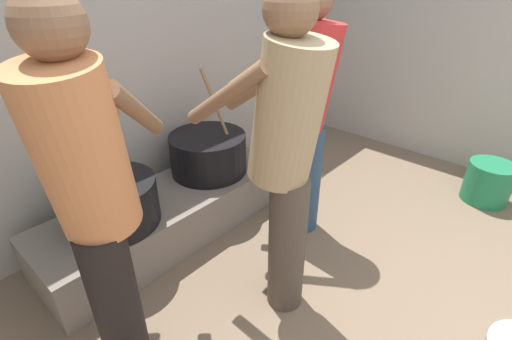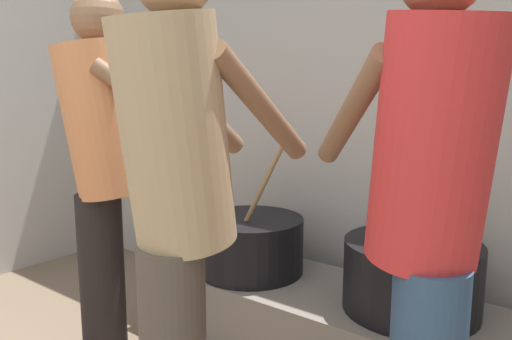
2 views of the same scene
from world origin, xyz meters
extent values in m
cube|color=#ADA8A0|center=(0.00, 2.58, 1.09)|extent=(5.17, 0.20, 2.17)
cube|color=slate|center=(-0.13, 2.06, 0.17)|extent=(1.81, 0.60, 0.33)
cylinder|color=black|center=(0.28, 2.10, 0.48)|extent=(0.57, 0.57, 0.30)
cylinder|color=#937047|center=(0.38, 2.10, 0.83)|extent=(0.06, 0.25, 0.51)
cylinder|color=black|center=(-0.54, 2.04, 0.47)|extent=(0.54, 0.54, 0.28)
cylinder|color=#937047|center=(-0.44, 2.04, 0.81)|extent=(0.23, 0.16, 0.51)
cylinder|color=#4C4238|center=(-0.08, 1.08, 0.40)|extent=(0.20, 0.20, 0.81)
cylinder|color=tan|center=(-0.08, 1.11, 1.13)|extent=(0.32, 0.40, 0.69)
sphere|color=brown|center=(-0.08, 1.12, 1.56)|extent=(0.22, 0.22, 0.22)
cylinder|color=brown|center=(0.04, 1.36, 1.20)|extent=(0.10, 0.49, 0.37)
cylinder|color=brown|center=(-0.23, 1.35, 1.20)|extent=(0.10, 0.49, 0.37)
cylinder|color=navy|center=(0.57, 1.41, 0.40)|extent=(0.20, 0.20, 0.80)
cylinder|color=red|center=(0.55, 1.43, 1.12)|extent=(0.49, 0.48, 0.68)
sphere|color=brown|center=(0.54, 1.43, 1.54)|extent=(0.22, 0.22, 0.22)
cylinder|color=brown|center=(0.46, 1.69, 1.19)|extent=(0.40, 0.38, 0.37)
cylinder|color=brown|center=(0.28, 1.49, 1.19)|extent=(0.40, 0.38, 0.37)
cylinder|color=black|center=(-0.89, 1.40, 0.40)|extent=(0.20, 0.20, 0.80)
cylinder|color=#D17F4C|center=(-0.87, 1.42, 1.13)|extent=(0.49, 0.48, 0.68)
sphere|color=brown|center=(-0.86, 1.42, 1.55)|extent=(0.22, 0.22, 0.22)
cylinder|color=brown|center=(-0.59, 1.48, 1.20)|extent=(0.41, 0.37, 0.37)
cylinder|color=brown|center=(-0.77, 1.68, 1.20)|extent=(0.41, 0.37, 0.37)
cylinder|color=#1E7A4C|center=(1.86, 0.49, 0.17)|extent=(0.35, 0.35, 0.34)
camera|label=1|loc=(-1.31, 0.20, 1.70)|focal=25.54mm
camera|label=2|loc=(0.95, 0.15, 1.26)|focal=34.26mm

